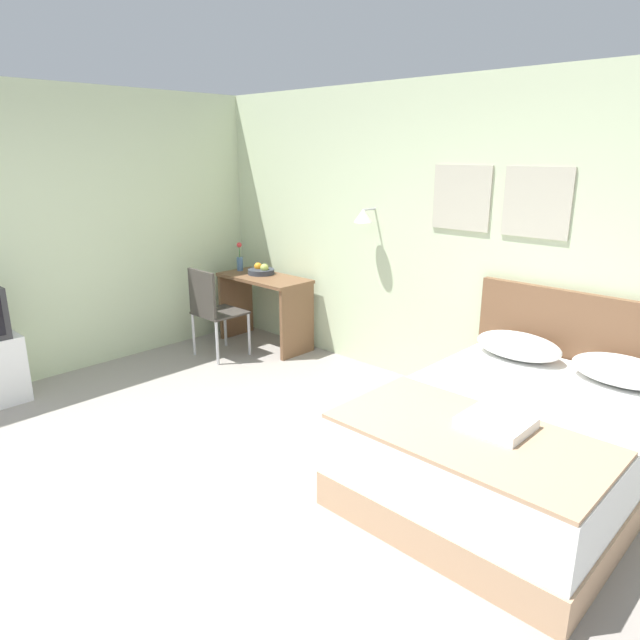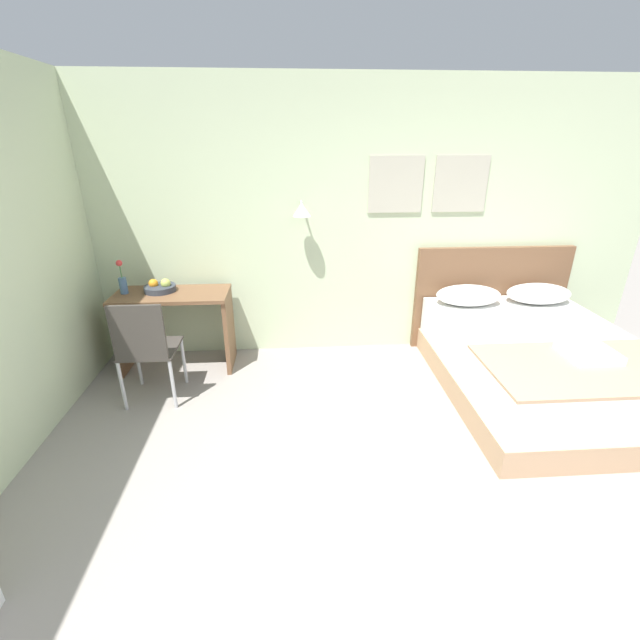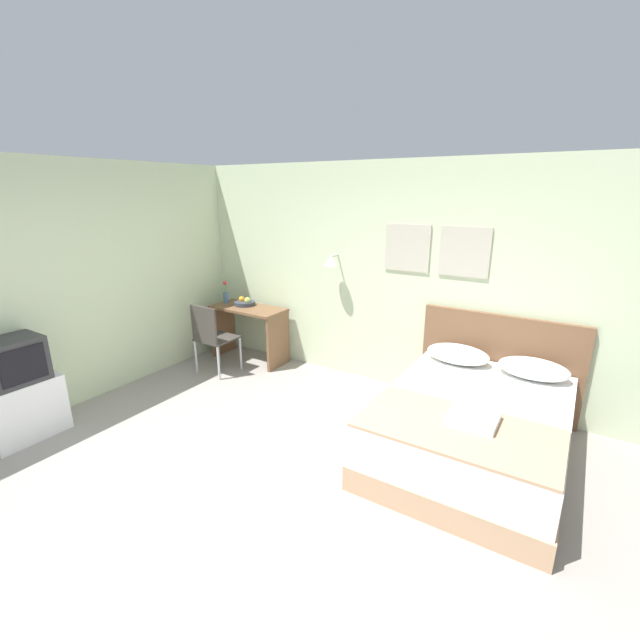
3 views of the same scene
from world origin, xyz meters
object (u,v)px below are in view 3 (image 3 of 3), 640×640
(throw_blanket, at_px, (457,428))
(television, at_px, (13,361))
(bed, at_px, (472,429))
(pillow_right, at_px, (533,369))
(desk_chair, at_px, (211,334))
(pillow_left, at_px, (458,354))
(headboard, at_px, (498,364))
(tv_stand, at_px, (23,409))
(folded_towel_near_foot, at_px, (473,418))
(fruit_bowl, at_px, (245,303))
(flower_vase, at_px, (226,295))
(desk, at_px, (249,324))

(throw_blanket, bearing_deg, television, -160.05)
(bed, relative_size, pillow_right, 3.12)
(desk_chair, bearing_deg, pillow_left, 12.55)
(throw_blanket, xyz_separation_m, desk_chair, (-3.31, 0.68, -0.04))
(headboard, relative_size, pillow_left, 2.54)
(bed, height_order, tv_stand, tv_stand)
(desk_chair, bearing_deg, folded_towel_near_foot, -9.02)
(headboard, xyz_separation_m, pillow_right, (0.36, -0.27, 0.13))
(fruit_bowl, bearing_deg, pillow_left, -0.82)
(bed, xyz_separation_m, folded_towel_near_foot, (0.08, -0.44, 0.35))
(desk_chair, height_order, flower_vase, flower_vase)
(tv_stand, xyz_separation_m, television, (0.00, 0.00, 0.50))
(desk, xyz_separation_m, television, (-0.53, -2.69, 0.27))
(pillow_right, xyz_separation_m, desk, (-3.59, -0.01, -0.15))
(bed, height_order, folded_towel_near_foot, folded_towel_near_foot)
(pillow_right, relative_size, desk, 0.61)
(tv_stand, bearing_deg, throw_blanket, 19.93)
(bed, xyz_separation_m, throw_blanket, (-0.00, -0.58, 0.30))
(headboard, distance_m, flower_vase, 3.69)
(desk, relative_size, tv_stand, 1.61)
(fruit_bowl, bearing_deg, pillow_right, -0.66)
(headboard, bearing_deg, fruit_bowl, -176.08)
(tv_stand, bearing_deg, pillow_right, 33.21)
(bed, xyz_separation_m, fruit_bowl, (-3.34, 0.80, 0.52))
(headboard, distance_m, desk_chair, 3.44)
(flower_vase, bearing_deg, pillow_right, -0.04)
(desk, distance_m, television, 2.75)
(bed, xyz_separation_m, television, (-3.76, -1.95, 0.51))
(headboard, bearing_deg, desk_chair, -164.34)
(pillow_left, distance_m, desk_chair, 3.03)
(pillow_right, distance_m, tv_stand, 4.95)
(desk_chair, relative_size, television, 1.92)
(folded_towel_near_foot, relative_size, fruit_bowl, 1.22)
(desk, xyz_separation_m, desk_chair, (-0.08, -0.64, 0.03))
(folded_towel_near_foot, relative_size, desk, 0.33)
(tv_stand, height_order, television, television)
(folded_towel_near_foot, xyz_separation_m, television, (-3.85, -1.51, 0.16))
(pillow_left, xyz_separation_m, desk_chair, (-2.95, -0.66, -0.12))
(throw_blanket, bearing_deg, pillow_left, 105.10)
(bed, xyz_separation_m, desk_chair, (-3.31, 0.10, 0.26))
(headboard, relative_size, tv_stand, 2.49)
(pillow_left, xyz_separation_m, pillow_right, (0.72, 0.00, 0.00))
(flower_vase, distance_m, television, 2.71)
(headboard, relative_size, throw_blanket, 1.11)
(bed, relative_size, television, 4.10)
(folded_towel_near_foot, height_order, desk_chair, desk_chair)
(pillow_left, xyz_separation_m, television, (-3.40, -2.70, 0.12))
(folded_towel_near_foot, bearing_deg, pillow_left, 110.32)
(pillow_left, bearing_deg, desk_chair, -167.45)
(flower_vase, bearing_deg, desk, -2.20)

